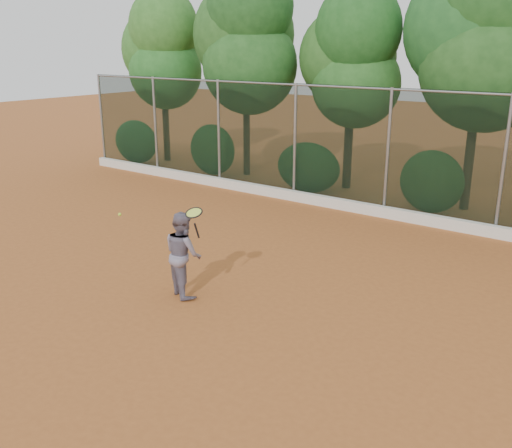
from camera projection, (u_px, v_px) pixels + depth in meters
The scene contains 7 objects.
ground at pixel (224, 301), 10.64m from camera, with size 80.00×80.00×0.00m, color #A65A27.
concrete_curb at pixel (381, 211), 15.81m from camera, with size 24.00×0.20×0.30m, color silver.
tennis_player at pixel (183, 254), 10.68m from camera, with size 0.79×0.62×1.63m, color slate.
chainlink_fence at pixel (388, 149), 15.44m from camera, with size 24.09×0.09×3.50m.
foliage_backdrop at pixel (405, 51), 16.50m from camera, with size 23.70×3.63×7.55m.
tennis_racket at pixel (194, 215), 10.10m from camera, with size 0.37×0.35×0.58m.
tennis_ball_in_flight at pixel (120, 214), 11.41m from camera, with size 0.07×0.07×0.07m.
Camera 1 is at (6.28, -7.44, 4.56)m, focal length 40.00 mm.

